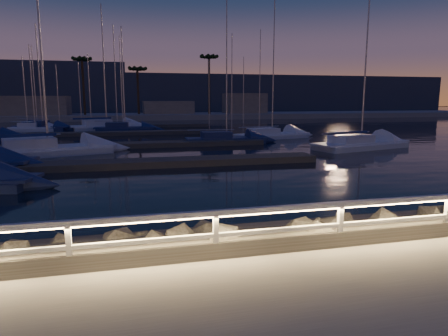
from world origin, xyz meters
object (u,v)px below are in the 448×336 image
(sailboat_l, at_px, (270,135))
(sailboat_c, at_px, (45,149))
(sailboat_i, at_px, (34,128))
(sailboat_n, at_px, (124,128))
(sailboat_g, at_px, (224,139))
(sailboat_m, at_px, (42,127))
(guard_rail, at_px, (166,227))
(sailboat_d, at_px, (359,143))
(sailboat_k, at_px, (105,126))

(sailboat_l, bearing_deg, sailboat_c, -171.83)
(sailboat_i, bearing_deg, sailboat_l, -21.99)
(sailboat_i, bearing_deg, sailboat_n, -6.60)
(sailboat_c, distance_m, sailboat_g, 15.13)
(sailboat_m, xyz_separation_m, sailboat_n, (10.10, -3.94, -0.04))
(guard_rail, bearing_deg, sailboat_l, 65.74)
(guard_rail, relative_size, sailboat_d, 2.93)
(sailboat_k, xyz_separation_m, sailboat_m, (-7.72, 0.24, -0.01))
(sailboat_c, relative_size, sailboat_k, 0.99)
(sailboat_n, bearing_deg, sailboat_c, -101.40)
(sailboat_d, distance_m, sailboat_k, 33.41)
(sailboat_g, bearing_deg, sailboat_i, 137.18)
(sailboat_c, height_order, sailboat_g, sailboat_c)
(sailboat_d, height_order, sailboat_m, sailboat_d)
(sailboat_c, height_order, sailboat_i, sailboat_c)
(sailboat_l, bearing_deg, sailboat_m, 133.03)
(sailboat_g, distance_m, sailboat_i, 27.45)
(sailboat_d, distance_m, sailboat_g, 11.65)
(guard_rail, distance_m, sailboat_i, 47.61)
(guard_rail, height_order, sailboat_d, sailboat_d)
(sailboat_i, bearing_deg, sailboat_m, 52.00)
(sailboat_k, relative_size, sailboat_m, 1.21)
(guard_rail, xyz_separation_m, sailboat_c, (-6.38, 22.48, -0.91))
(sailboat_n, bearing_deg, sailboat_d, -46.73)
(guard_rail, bearing_deg, sailboat_m, 103.22)
(sailboat_g, distance_m, sailboat_l, 6.41)
(guard_rail, height_order, sailboat_n, sailboat_n)
(sailboat_l, bearing_deg, guard_rail, -127.29)
(sailboat_c, bearing_deg, sailboat_n, 56.66)
(guard_rail, height_order, sailboat_k, sailboat_k)
(sailboat_m, bearing_deg, sailboat_d, -17.69)
(sailboat_l, distance_m, sailboat_m, 29.69)
(guard_rail, distance_m, sailboat_c, 23.38)
(guard_rail, distance_m, sailboat_k, 46.70)
(sailboat_g, xyz_separation_m, sailboat_m, (-19.03, 19.71, 0.06))
(sailboat_d, bearing_deg, sailboat_c, 160.24)
(sailboat_c, relative_size, sailboat_n, 1.24)
(sailboat_i, bearing_deg, sailboat_g, -33.81)
(sailboat_d, height_order, sailboat_k, sailboat_k)
(sailboat_i, relative_size, sailboat_m, 0.80)
(sailboat_c, distance_m, sailboat_n, 21.12)
(sailboat_k, distance_m, sailboat_n, 4.40)
(sailboat_l, relative_size, sailboat_n, 1.08)
(sailboat_d, distance_m, sailboat_l, 10.52)
(sailboat_d, relative_size, sailboat_n, 1.19)
(sailboat_g, height_order, sailboat_n, sailboat_n)
(sailboat_g, xyz_separation_m, sailboat_l, (5.60, 3.13, 0.00))
(sailboat_g, distance_m, sailboat_n, 18.11)
(sailboat_c, xyz_separation_m, sailboat_g, (14.41, 4.63, -0.06))
(sailboat_g, height_order, sailboat_l, sailboat_l)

